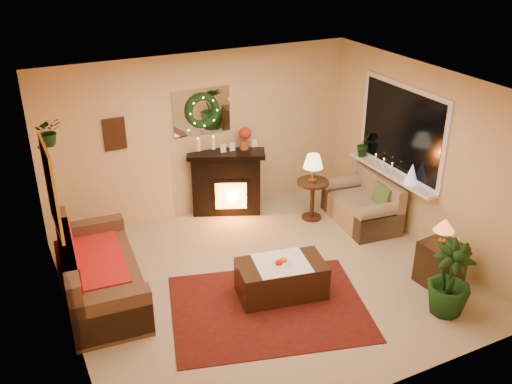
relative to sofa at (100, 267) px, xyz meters
name	(u,v)px	position (x,y,z in m)	size (l,w,h in m)	color
floor	(268,280)	(2.04, -0.60, -0.43)	(5.00, 5.00, 0.00)	beige
ceiling	(270,89)	(2.04, -0.60, 2.17)	(5.00, 5.00, 0.00)	white
wall_back	(202,136)	(2.04, 1.65, 0.87)	(5.00, 5.00, 0.00)	#EFD88C
wall_front	(381,287)	(2.04, -2.85, 0.87)	(5.00, 5.00, 0.00)	#EFD88C
wall_left	(60,237)	(-0.46, -0.60, 0.87)	(4.50, 4.50, 0.00)	#EFD88C
wall_right	(426,158)	(4.54, -0.60, 0.87)	(4.50, 4.50, 0.00)	#EFD88C
area_rug	(269,308)	(1.77, -1.16, -0.42)	(2.37, 1.78, 0.01)	#3E0C04
sofa	(100,267)	(0.00, 0.00, 0.00)	(0.89, 2.02, 0.87)	brown
red_throw	(91,260)	(-0.08, 0.17, 0.03)	(0.81, 1.32, 0.02)	red
fireplace	(226,181)	(2.34, 1.44, 0.12)	(1.08, 0.34, 0.99)	black
poinsettia	(245,133)	(2.69, 1.46, 0.87)	(0.20, 0.20, 0.20)	#B22318
mantel_candle_a	(198,145)	(1.88, 1.41, 0.83)	(0.06, 0.06, 0.19)	white
mantel_candle_b	(213,143)	(2.11, 1.38, 0.83)	(0.06, 0.06, 0.19)	white
mantel_mirror	(202,112)	(2.04, 1.63, 1.27)	(0.92, 0.02, 0.72)	white
wreath	(203,111)	(2.04, 1.59, 1.29)	(0.55, 0.55, 0.11)	#194719
wall_art	(115,134)	(0.69, 1.63, 1.12)	(0.32, 0.03, 0.48)	#381E11
gold_mirror	(51,188)	(-0.44, -0.30, 1.32)	(0.03, 0.84, 1.00)	gold
hanging_plant	(51,144)	(-0.30, 0.45, 1.54)	(0.33, 0.28, 0.36)	#194719
loveseat	(362,198)	(4.10, 0.19, -0.01)	(0.75, 1.29, 0.75)	#7B715E
window_frame	(402,130)	(4.53, -0.05, 1.12)	(0.03, 1.86, 1.36)	white
window_glass	(401,130)	(4.51, -0.05, 1.12)	(0.02, 1.70, 1.22)	black
window_sill	(391,174)	(4.42, -0.05, 0.44)	(0.22, 1.86, 0.04)	white
mini_tree	(412,174)	(4.42, -0.50, 0.61)	(0.21, 0.21, 0.32)	white
sill_plant	(364,145)	(4.42, 0.67, 0.66)	(0.29, 0.23, 0.52)	#143817
side_table_round	(312,200)	(3.47, 0.64, -0.10)	(0.50, 0.50, 0.65)	#3D2019
lamp_cream	(313,169)	(3.43, 0.60, 0.45)	(0.31, 0.31, 0.48)	#FFE0A8
end_table_square	(440,265)	(4.03, -1.66, -0.16)	(0.48, 0.48, 0.59)	#50261B
lamp_tiffany	(443,233)	(4.02, -1.63, 0.32)	(0.27, 0.27, 0.39)	#D45A19
coffee_table	(281,280)	(2.05, -0.96, -0.22)	(1.10, 0.60, 0.46)	black
fruit_bowl	(282,265)	(2.04, -0.98, 0.02)	(0.25, 0.25, 0.06)	white
floor_palm	(449,281)	(3.68, -2.16, 0.02)	(1.59, 1.59, 2.83)	#193115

